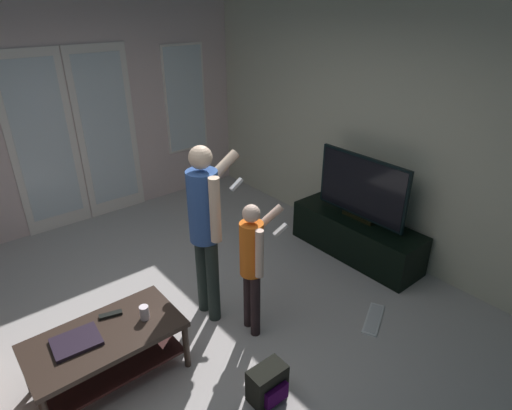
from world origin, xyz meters
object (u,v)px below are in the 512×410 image
at_px(flat_screen_tv, 362,188).
at_px(cup_near_edge, 144,313).
at_px(coffee_table, 107,346).
at_px(tv_stand, 356,237).
at_px(tv_remote_black, 111,315).
at_px(loose_keyboard, 373,319).
at_px(backpack, 268,384).
at_px(laptop_closed, 76,342).
at_px(person_child, 253,259).
at_px(person_adult, 206,220).

height_order(flat_screen_tv, cup_near_edge, flat_screen_tv).
bearing_deg(coffee_table, tv_stand, -1.14).
xyz_separation_m(coffee_table, flat_screen_tv, (2.84, -0.05, 0.49)).
bearing_deg(tv_remote_black, coffee_table, -111.20).
height_order(loose_keyboard, cup_near_edge, cup_near_edge).
bearing_deg(backpack, laptop_closed, 137.04).
relative_size(loose_keyboard, tv_remote_black, 2.66).
xyz_separation_m(flat_screen_tv, backpack, (-2.03, -0.84, -0.68)).
relative_size(person_child, laptop_closed, 3.82).
relative_size(person_adult, laptop_closed, 5.08).
xyz_separation_m(tv_stand, person_adult, (-1.82, 0.21, 0.75)).
bearing_deg(tv_remote_black, person_child, -5.97).
bearing_deg(cup_near_edge, person_child, -14.32).
distance_m(person_child, laptop_closed, 1.42).
distance_m(coffee_table, loose_keyboard, 2.29).
bearing_deg(loose_keyboard, backpack, -179.29).
bearing_deg(person_child, person_adult, 111.65).
relative_size(flat_screen_tv, backpack, 3.92).
bearing_deg(loose_keyboard, tv_stand, 47.68).
xyz_separation_m(laptop_closed, cup_near_edge, (0.49, -0.07, 0.04)).
bearing_deg(tv_stand, flat_screen_tv, 114.93).
height_order(flat_screen_tv, tv_remote_black, flat_screen_tv).
xyz_separation_m(person_child, cup_near_edge, (-0.87, 0.22, -0.23)).
xyz_separation_m(backpack, cup_near_edge, (-0.50, 0.85, 0.37)).
bearing_deg(loose_keyboard, person_adult, 136.25).
bearing_deg(backpack, cup_near_edge, 120.41).
bearing_deg(coffee_table, backpack, -47.92).
distance_m(backpack, tv_remote_black, 1.30).
xyz_separation_m(tv_stand, person_child, (-1.66, -0.21, 0.51)).
height_order(tv_stand, backpack, tv_stand).
bearing_deg(loose_keyboard, flat_screen_tv, 47.87).
bearing_deg(backpack, person_adult, 78.75).
distance_m(flat_screen_tv, tv_remote_black, 2.75).
xyz_separation_m(person_adult, loose_keyboard, (1.08, -1.03, -0.96)).
bearing_deg(loose_keyboard, coffee_table, 157.26).
relative_size(tv_stand, cup_near_edge, 13.56).
bearing_deg(cup_near_edge, laptop_closed, 171.83).
height_order(backpack, laptop_closed, laptop_closed).
height_order(person_adult, person_child, person_adult).
xyz_separation_m(flat_screen_tv, laptop_closed, (-3.02, 0.08, -0.36)).
bearing_deg(tv_remote_black, flat_screen_tv, 11.09).
relative_size(coffee_table, tv_stand, 0.73).
bearing_deg(coffee_table, loose_keyboard, -22.74).
bearing_deg(coffee_table, cup_near_edge, -7.33).
distance_m(tv_stand, backpack, 2.20).
bearing_deg(laptop_closed, person_adult, 10.12).
relative_size(tv_stand, flat_screen_tv, 1.37).
distance_m(coffee_table, flat_screen_tv, 2.88).
height_order(person_adult, cup_near_edge, person_adult).
height_order(backpack, loose_keyboard, backpack).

